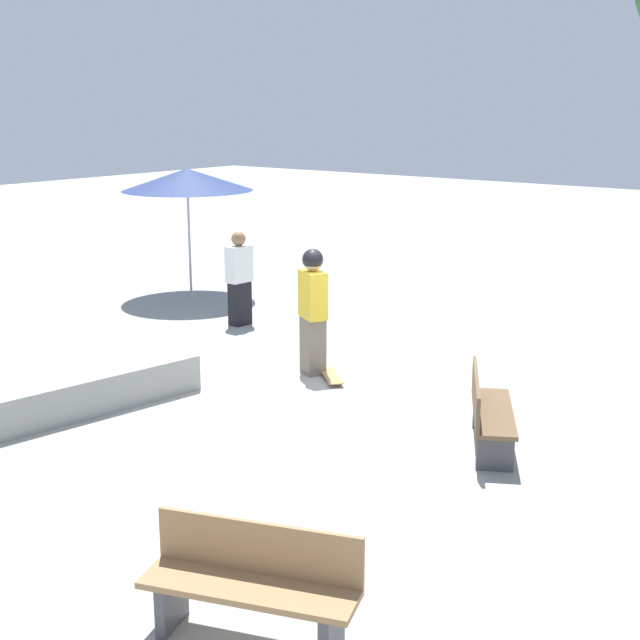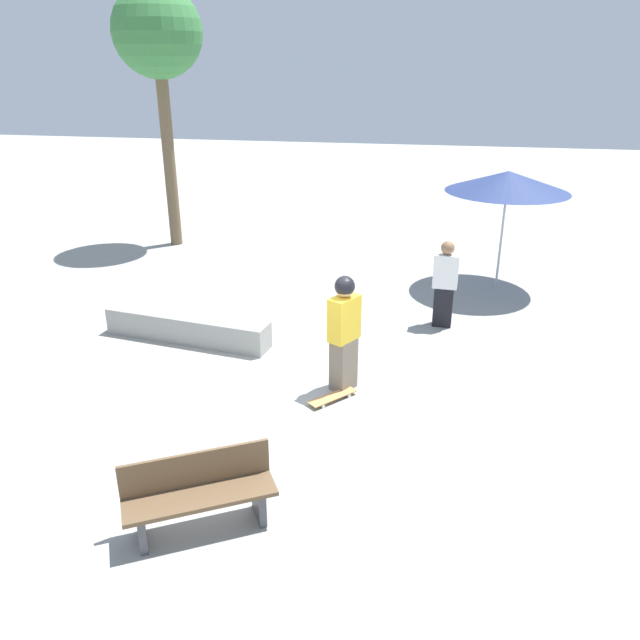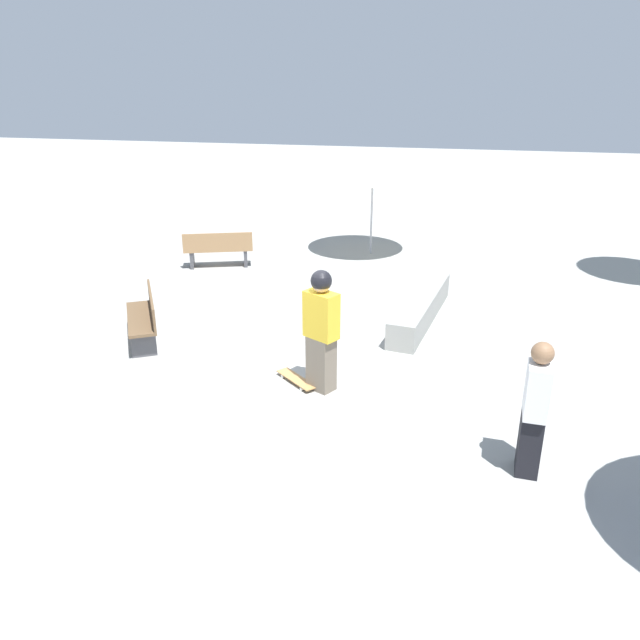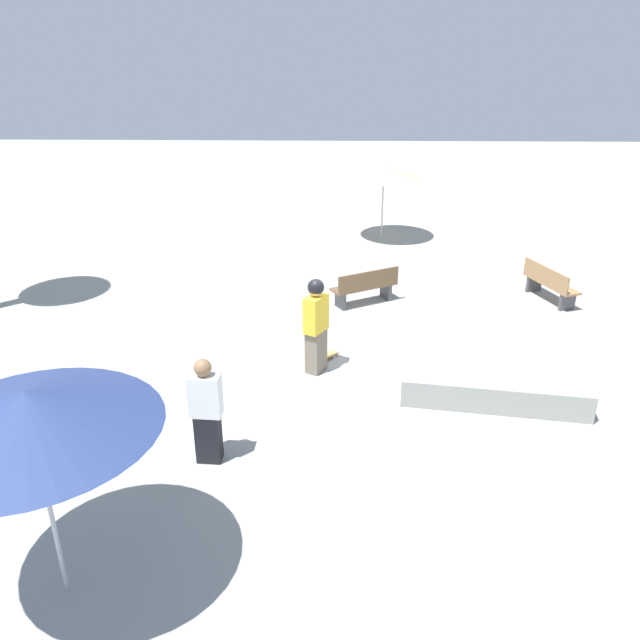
% 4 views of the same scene
% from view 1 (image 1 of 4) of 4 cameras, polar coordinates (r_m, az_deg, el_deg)
% --- Properties ---
extents(ground_plane, '(60.00, 60.00, 0.00)m').
position_cam_1_polar(ground_plane, '(12.10, 1.55, -4.53)').
color(ground_plane, '#9E9E99').
extents(skater_main, '(0.55, 0.47, 1.81)m').
position_cam_1_polar(skater_main, '(12.60, -0.46, 0.83)').
color(skater_main, '#726656').
rests_on(skater_main, ground_plane).
extents(skateboard, '(0.74, 0.68, 0.07)m').
position_cam_1_polar(skateboard, '(12.54, 0.71, -3.59)').
color(skateboard, '#B7844C').
rests_on(skateboard, ground_plane).
extents(concrete_ledge, '(0.95, 3.12, 0.48)m').
position_cam_1_polar(concrete_ledge, '(11.60, -14.55, -4.59)').
color(concrete_ledge, gray).
rests_on(concrete_ledge, ground_plane).
extents(bench_near, '(1.17, 1.61, 0.85)m').
position_cam_1_polar(bench_near, '(10.21, 10.69, -5.82)').
color(bench_near, '#47474C').
rests_on(bench_near, ground_plane).
extents(bench_far, '(1.65, 0.95, 0.85)m').
position_cam_1_polar(bench_far, '(6.74, -4.38, -16.51)').
color(bench_far, '#47474C').
rests_on(bench_far, ground_plane).
extents(shade_umbrella_navy, '(2.56, 2.56, 2.53)m').
position_cam_1_polar(shade_umbrella_navy, '(17.75, -8.50, 8.88)').
color(shade_umbrella_navy, '#B7B7BC').
rests_on(shade_umbrella_navy, ground_plane).
extents(bystander_watching, '(0.28, 0.46, 1.64)m').
position_cam_1_polar(bystander_watching, '(15.48, -5.18, 2.65)').
color(bystander_watching, black).
rests_on(bystander_watching, ground_plane).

